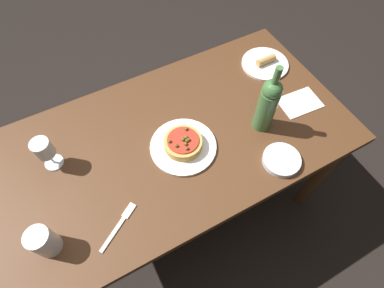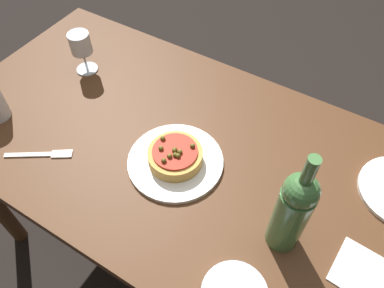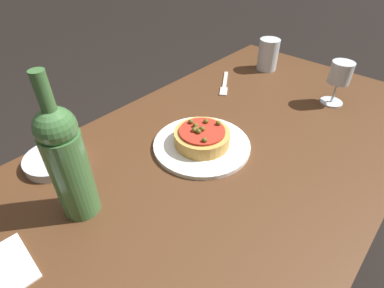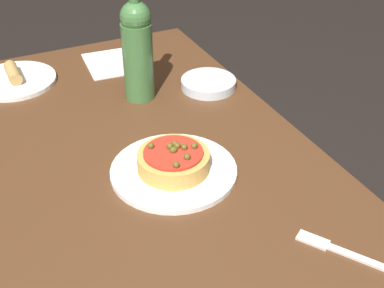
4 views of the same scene
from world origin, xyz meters
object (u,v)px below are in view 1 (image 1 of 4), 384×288
at_px(dining_table, 173,151).
at_px(side_bowl, 281,160).
at_px(dinner_plate, 183,146).
at_px(wine_glass, 44,150).
at_px(fork, 120,224).
at_px(pizza, 183,143).
at_px(wine_bottle, 268,104).
at_px(side_plate, 265,63).
at_px(water_cup, 44,241).

distance_m(dining_table, side_bowl, 0.45).
relative_size(dinner_plate, wine_glass, 1.85).
distance_m(dining_table, fork, 0.40).
relative_size(pizza, wine_bottle, 0.47).
bearing_deg(side_plate, pizza, 22.05).
relative_size(pizza, side_bowl, 1.03).
relative_size(dining_table, side_bowl, 10.08).
bearing_deg(pizza, side_plate, -157.95).
bearing_deg(dining_table, wine_bottle, 162.79).
distance_m(wine_bottle, side_bowl, 0.22).
bearing_deg(dining_table, dinner_plate, 110.57).
xyz_separation_m(wine_bottle, side_bowl, (0.03, 0.18, -0.12)).
xyz_separation_m(pizza, side_bowl, (-0.31, 0.24, -0.02)).
bearing_deg(water_cup, fork, 170.44).
bearing_deg(fork, pizza, -5.88).
xyz_separation_m(pizza, wine_glass, (0.48, -0.17, 0.07)).
distance_m(wine_glass, fork, 0.39).
xyz_separation_m(dining_table, side_plate, (-0.58, -0.17, 0.11)).
height_order(wine_glass, wine_bottle, wine_bottle).
relative_size(dinner_plate, wine_bottle, 0.82).
relative_size(wine_glass, fork, 0.84).
bearing_deg(dinner_plate, water_cup, 13.32).
bearing_deg(fork, dinner_plate, -5.86).
bearing_deg(dining_table, fork, 36.15).
relative_size(wine_bottle, fork, 1.89).
xyz_separation_m(wine_bottle, side_plate, (-0.22, -0.28, -0.13)).
height_order(wine_glass, fork, wine_glass).
distance_m(dinner_plate, pizza, 0.03).
distance_m(dinner_plate, side_bowl, 0.39).
height_order(water_cup, fork, water_cup).
bearing_deg(dining_table, pizza, 110.48).
bearing_deg(side_bowl, wine_glass, -27.78).
xyz_separation_m(pizza, side_plate, (-0.56, -0.23, -0.02)).
distance_m(pizza, water_cup, 0.58).
relative_size(pizza, water_cup, 1.24).
distance_m(dining_table, wine_glass, 0.51).
bearing_deg(dinner_plate, wine_bottle, 170.82).
xyz_separation_m(dinner_plate, side_plate, (-0.56, -0.23, 0.00)).
relative_size(dining_table, fork, 8.68).
relative_size(dining_table, dinner_plate, 5.57).
distance_m(fork, side_plate, 0.98).
height_order(wine_bottle, fork, wine_bottle).
xyz_separation_m(water_cup, side_bowl, (-0.87, 0.10, -0.05)).
height_order(side_bowl, fork, side_bowl).
height_order(wine_glass, side_plate, wine_glass).
xyz_separation_m(dining_table, water_cup, (0.55, 0.19, 0.16)).
bearing_deg(wine_bottle, side_bowl, 79.66).
distance_m(wine_glass, side_bowl, 0.89).
bearing_deg(dining_table, wine_glass, -14.44).
xyz_separation_m(dining_table, dinner_plate, (-0.02, 0.06, 0.10)).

